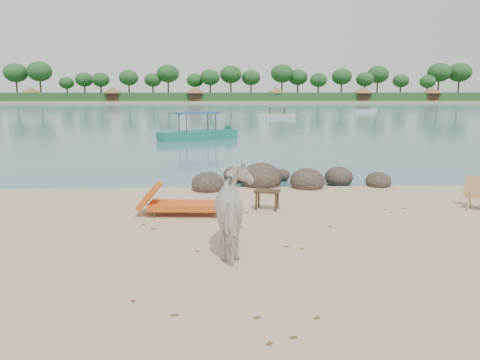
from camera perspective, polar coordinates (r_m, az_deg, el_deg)
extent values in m
plane|color=#396A73|center=(98.42, -1.65, 8.84)|extent=(400.00, 400.00, 0.00)
cube|color=tan|center=(178.40, -1.98, 9.61)|extent=(420.00, 90.00, 1.40)
cube|color=#1E4C1E|center=(143.38, -1.88, 10.13)|extent=(420.00, 18.00, 2.40)
ellipsoid|color=#2E261E|center=(14.27, -3.93, -0.62)|extent=(1.00, 1.10, 0.75)
ellipsoid|color=#2E261E|center=(15.00, 2.64, 0.15)|extent=(1.30, 1.43, 0.97)
ellipsoid|color=#2E261E|center=(14.80, 8.18, -0.24)|extent=(1.08, 1.19, 0.81)
ellipsoid|color=#2E261E|center=(15.84, 11.93, 0.25)|extent=(0.93, 1.02, 0.70)
ellipsoid|color=#2E261E|center=(15.49, 16.51, -0.27)|extent=(0.80, 0.88, 0.60)
ellipsoid|color=#2E261E|center=(15.95, -0.53, 0.50)|extent=(0.86, 0.94, 0.64)
ellipsoid|color=#2E261E|center=(16.28, 5.08, 0.50)|extent=(0.59, 0.65, 0.44)
imported|color=silver|center=(8.62, -0.29, -3.82)|extent=(0.99, 1.94, 1.59)
plane|color=brown|center=(6.00, 6.57, -18.75)|extent=(0.11, 0.11, 0.00)
plane|color=brown|center=(10.41, -10.60, -5.98)|extent=(0.12, 0.12, 0.00)
plane|color=brown|center=(6.48, 9.34, -16.47)|extent=(0.14, 0.14, 0.00)
plane|color=brown|center=(6.41, 2.10, -16.65)|extent=(0.13, 0.13, 0.00)
plane|color=brown|center=(11.57, 0.81, -4.11)|extent=(0.14, 0.14, 0.00)
plane|color=brown|center=(12.70, 19.31, -3.39)|extent=(0.12, 0.12, 0.00)
plane|color=brown|center=(7.02, -12.88, -14.38)|extent=(0.14, 0.14, 0.00)
plane|color=brown|center=(12.41, 17.29, -3.58)|extent=(0.14, 0.14, 0.00)
plane|color=brown|center=(5.85, 3.61, -19.51)|extent=(0.14, 0.14, 0.00)
plane|color=brown|center=(6.53, -7.96, -16.22)|extent=(0.12, 0.12, 0.00)
plane|color=brown|center=(9.04, 7.58, -8.45)|extent=(0.12, 0.12, 0.00)
plane|color=brown|center=(9.12, 5.64, -8.23)|extent=(0.12, 0.12, 0.00)
plane|color=brown|center=(10.59, 10.95, -5.70)|extent=(0.14, 0.14, 0.00)
plane|color=brown|center=(8.85, -5.29, -8.82)|extent=(0.14, 0.14, 0.00)
plane|color=brown|center=(10.76, -11.62, -5.47)|extent=(0.13, 0.13, 0.00)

